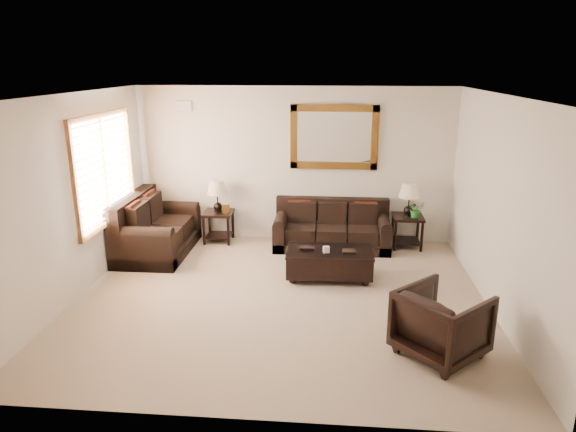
# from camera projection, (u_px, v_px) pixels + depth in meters

# --- Properties ---
(room) EXTENTS (5.51, 5.01, 2.71)m
(room) POSITION_uv_depth(u_px,v_px,m) (280.00, 202.00, 6.59)
(room) COLOR gray
(room) RESTS_ON ground
(window) EXTENTS (0.07, 1.96, 1.66)m
(window) POSITION_uv_depth(u_px,v_px,m) (105.00, 169.00, 7.62)
(window) COLOR white
(window) RESTS_ON room
(mirror) EXTENTS (1.50, 0.06, 1.10)m
(mirror) POSITION_uv_depth(u_px,v_px,m) (334.00, 137.00, 8.75)
(mirror) COLOR #4C2F0F
(mirror) RESTS_ON room
(air_vent) EXTENTS (0.25, 0.02, 0.18)m
(air_vent) POSITION_uv_depth(u_px,v_px,m) (185.00, 106.00, 8.83)
(air_vent) COLOR #999999
(air_vent) RESTS_ON room
(sofa) EXTENTS (1.97, 0.85, 0.80)m
(sofa) POSITION_uv_depth(u_px,v_px,m) (332.00, 230.00, 8.85)
(sofa) COLOR black
(sofa) RESTS_ON room
(loveseat) EXTENTS (1.03, 1.74, 0.98)m
(loveseat) POSITION_uv_depth(u_px,v_px,m) (154.00, 232.00, 8.55)
(loveseat) COLOR black
(loveseat) RESTS_ON room
(end_table_left) EXTENTS (0.50, 0.50, 1.11)m
(end_table_left) POSITION_uv_depth(u_px,v_px,m) (218.00, 202.00, 8.99)
(end_table_left) COLOR black
(end_table_left) RESTS_ON room
(end_table_right) EXTENTS (0.52, 0.52, 1.13)m
(end_table_right) POSITION_uv_depth(u_px,v_px,m) (409.00, 206.00, 8.71)
(end_table_right) COLOR black
(end_table_right) RESTS_ON room
(coffee_table) EXTENTS (1.28, 0.71, 0.54)m
(coffee_table) POSITION_uv_depth(u_px,v_px,m) (329.00, 261.00, 7.57)
(coffee_table) COLOR black
(coffee_table) RESTS_ON room
(armchair) EXTENTS (1.10, 1.11, 0.83)m
(armchair) POSITION_uv_depth(u_px,v_px,m) (442.00, 320.00, 5.50)
(armchair) COLOR black
(armchair) RESTS_ON floor
(potted_plant) EXTENTS (0.30, 0.32, 0.23)m
(potted_plant) POSITION_uv_depth(u_px,v_px,m) (416.00, 211.00, 8.63)
(potted_plant) COLOR #235E20
(potted_plant) RESTS_ON end_table_right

